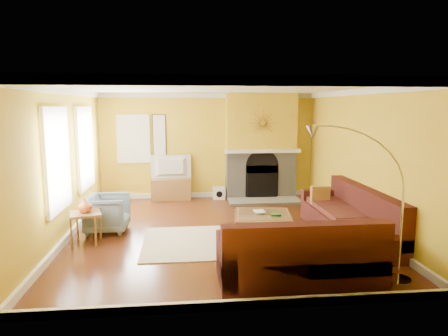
{
  "coord_description": "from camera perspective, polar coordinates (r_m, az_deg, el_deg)",
  "views": [
    {
      "loc": [
        -0.65,
        -7.31,
        2.36
      ],
      "look_at": [
        0.15,
        0.4,
        1.16
      ],
      "focal_mm": 32.0,
      "sensor_mm": 36.0,
      "label": 1
    }
  ],
  "objects": [
    {
      "name": "wall_art",
      "position": [
        10.33,
        -9.22,
        4.43
      ],
      "size": [
        0.34,
        0.04,
        1.14
      ],
      "primitive_type": "cube",
      "color": "white",
      "rests_on": "wall_back"
    },
    {
      "name": "rug",
      "position": [
        7.15,
        -1.75,
        -10.45
      ],
      "size": [
        2.4,
        1.8,
        0.02
      ],
      "primitive_type": "cube",
      "color": "beige",
      "rests_on": "floor"
    },
    {
      "name": "floor",
      "position": [
        7.72,
        -0.78,
        -9.13
      ],
      "size": [
        5.5,
        6.0,
        0.02
      ],
      "primitive_type": "cube",
      "color": "#602B14",
      "rests_on": "ground"
    },
    {
      "name": "sunburst",
      "position": [
        10.09,
        5.59,
        6.4
      ],
      "size": [
        0.7,
        0.04,
        0.7
      ],
      "primitive_type": null,
      "color": "olive",
      "rests_on": "fireplace"
    },
    {
      "name": "wall_back",
      "position": [
        10.39,
        -2.27,
        3.18
      ],
      "size": [
        5.5,
        0.02,
        2.7
      ],
      "primitive_type": "cube",
      "color": "gold",
      "rests_on": "ground"
    },
    {
      "name": "wall_right",
      "position": [
        8.13,
        18.97,
        1.15
      ],
      "size": [
        0.02,
        6.0,
        2.7
      ],
      "primitive_type": "cube",
      "color": "gold",
      "rests_on": "ground"
    },
    {
      "name": "mantel",
      "position": [
        10.13,
        5.55,
        2.44
      ],
      "size": [
        1.92,
        0.22,
        0.08
      ],
      "primitive_type": "cube",
      "color": "white",
      "rests_on": "fireplace"
    },
    {
      "name": "armchair",
      "position": [
        7.95,
        -16.3,
        -6.22
      ],
      "size": [
        0.8,
        0.78,
        0.71
      ],
      "primitive_type": "imported",
      "rotation": [
        0.0,
        0.0,
        1.54
      ],
      "color": "slate",
      "rests_on": "floor"
    },
    {
      "name": "crown_molding",
      "position": [
        7.35,
        -0.82,
        10.94
      ],
      "size": [
        5.5,
        6.0,
        0.12
      ],
      "primitive_type": null,
      "color": "white",
      "rests_on": "ceiling"
    },
    {
      "name": "ceiling",
      "position": [
        7.35,
        -0.82,
        11.49
      ],
      "size": [
        5.5,
        6.0,
        0.02
      ],
      "primitive_type": "cube",
      "color": "white",
      "rests_on": "ground"
    },
    {
      "name": "fireplace",
      "position": [
        10.36,
        5.29,
        3.13
      ],
      "size": [
        1.8,
        0.4,
        2.7
      ],
      "primitive_type": null,
      "color": "gray",
      "rests_on": "floor"
    },
    {
      "name": "sectional_sofa",
      "position": [
        6.94,
        10.57,
        -7.38
      ],
      "size": [
        2.95,
        3.54,
        0.9
      ],
      "primitive_type": null,
      "color": "#471916",
      "rests_on": "floor"
    },
    {
      "name": "coffee_table",
      "position": [
        7.53,
        5.61,
        -7.98
      ],
      "size": [
        1.13,
        1.13,
        0.4
      ],
      "primitive_type": null,
      "rotation": [
        0.0,
        0.0,
        -0.14
      ],
      "color": "white",
      "rests_on": "floor"
    },
    {
      "name": "vase",
      "position": [
        7.31,
        -19.25,
        -5.08
      ],
      "size": [
        0.24,
        0.24,
        0.25
      ],
      "primitive_type": "imported",
      "rotation": [
        0.0,
        0.0,
        0.01
      ],
      "color": "#D8591E",
      "rests_on": "side_table"
    },
    {
      "name": "window_left_near",
      "position": [
        8.9,
        -19.32,
        2.73
      ],
      "size": [
        0.06,
        1.22,
        1.72
      ],
      "primitive_type": "cube",
      "color": "white",
      "rests_on": "wall_left"
    },
    {
      "name": "hearth",
      "position": [
        10.04,
        5.79,
        -4.69
      ],
      "size": [
        1.8,
        0.7,
        0.06
      ],
      "primitive_type": "cube",
      "color": "gray",
      "rests_on": "floor"
    },
    {
      "name": "media_console",
      "position": [
        10.3,
        -7.53,
        -2.99
      ],
      "size": [
        1.0,
        0.45,
        0.55
      ],
      "primitive_type": "cube",
      "color": "olive",
      "rests_on": "floor"
    },
    {
      "name": "tv",
      "position": [
        10.2,
        -7.6,
        0.15
      ],
      "size": [
        1.02,
        0.15,
        0.59
      ],
      "primitive_type": "imported",
      "rotation": [
        0.0,
        0.0,
        3.16
      ],
      "color": "black",
      "rests_on": "media_console"
    },
    {
      "name": "side_table",
      "position": [
        7.41,
        -19.1,
        -8.08
      ],
      "size": [
        0.62,
        0.62,
        0.55
      ],
      "primitive_type": null,
      "rotation": [
        0.0,
        0.0,
        0.29
      ],
      "color": "olive",
      "rests_on": "floor"
    },
    {
      "name": "book",
      "position": [
        7.54,
        4.36,
        -6.28
      ],
      "size": [
        0.21,
        0.28,
        0.03
      ],
      "primitive_type": "imported",
      "rotation": [
        0.0,
        0.0,
        0.03
      ],
      "color": "white",
      "rests_on": "coffee_table"
    },
    {
      "name": "arc_lamp",
      "position": [
        5.51,
        18.95,
        -5.38
      ],
      "size": [
        1.35,
        0.36,
        2.12
      ],
      "primitive_type": null,
      "color": "silver",
      "rests_on": "floor"
    },
    {
      "name": "wall_left",
      "position": [
        7.68,
        -21.78,
        0.58
      ],
      "size": [
        0.02,
        6.0,
        2.7
      ],
      "primitive_type": "cube",
      "color": "gold",
      "rests_on": "ground"
    },
    {
      "name": "baseboard",
      "position": [
        7.69,
        -0.78,
        -8.63
      ],
      "size": [
        5.5,
        6.0,
        0.12
      ],
      "primitive_type": null,
      "color": "white",
      "rests_on": "floor"
    },
    {
      "name": "subwoofer",
      "position": [
        10.33,
        -0.74,
        -3.59
      ],
      "size": [
        0.3,
        0.3,
        0.3
      ],
      "primitive_type": "cube",
      "color": "white",
      "rests_on": "floor"
    },
    {
      "name": "window_left_far",
      "position": [
        7.08,
        -22.85,
        1.09
      ],
      "size": [
        0.06,
        1.22,
        1.72
      ],
      "primitive_type": "cube",
      "color": "white",
      "rests_on": "wall_left"
    },
    {
      "name": "wall_front",
      "position": [
        4.47,
        2.61,
        -4.32
      ],
      "size": [
        5.5,
        0.02,
        2.7
      ],
      "primitive_type": "cube",
      "color": "gold",
      "rests_on": "ground"
    },
    {
      "name": "window_back",
      "position": [
        10.38,
        -12.81,
        4.07
      ],
      "size": [
        0.82,
        0.06,
        1.22
      ],
      "primitive_type": "cube",
      "color": "white",
      "rests_on": "wall_back"
    }
  ]
}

